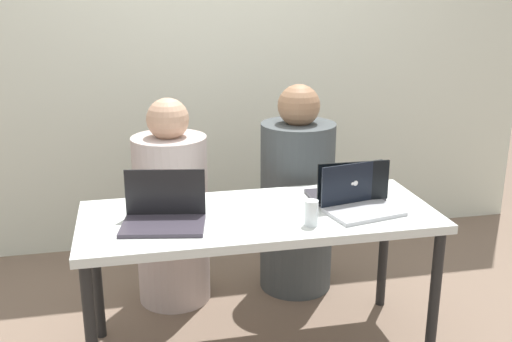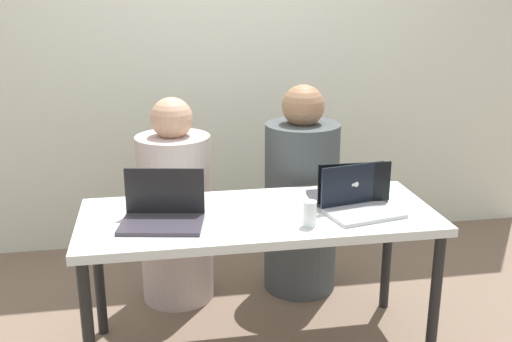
# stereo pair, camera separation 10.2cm
# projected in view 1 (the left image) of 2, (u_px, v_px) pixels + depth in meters

# --- Properties ---
(back_wall) EXTENTS (4.50, 0.10, 2.68)m
(back_wall) POSITION_uv_depth(u_px,v_px,m) (212.00, 45.00, 3.89)
(back_wall) COLOR silver
(back_wall) RESTS_ON ground
(desk) EXTENTS (1.62, 0.67, 0.72)m
(desk) POSITION_uv_depth(u_px,v_px,m) (259.00, 227.00, 2.75)
(desk) COLOR silver
(desk) RESTS_ON ground
(person_on_left) EXTENTS (0.45, 0.45, 1.15)m
(person_on_left) POSITION_uv_depth(u_px,v_px,m) (172.00, 213.00, 3.29)
(person_on_left) COLOR #BFABA6
(person_on_left) RESTS_ON ground
(person_on_right) EXTENTS (0.52, 0.52, 1.20)m
(person_on_right) POSITION_uv_depth(u_px,v_px,m) (297.00, 200.00, 3.43)
(person_on_right) COLOR #444A4C
(person_on_right) RESTS_ON ground
(laptop_back_right) EXTENTS (0.35, 0.25, 0.21)m
(laptop_back_right) POSITION_uv_depth(u_px,v_px,m) (347.00, 191.00, 2.89)
(laptop_back_right) COLOR #39353C
(laptop_back_right) RESTS_ON desk
(laptop_front_left) EXTENTS (0.39, 0.30, 0.23)m
(laptop_front_left) POSITION_uv_depth(u_px,v_px,m) (164.00, 214.00, 2.59)
(laptop_front_left) COLOR #38333E
(laptop_front_left) RESTS_ON desk
(laptop_front_right) EXTENTS (0.36, 0.28, 0.21)m
(laptop_front_right) POSITION_uv_depth(u_px,v_px,m) (360.00, 202.00, 2.74)
(laptop_front_right) COLOR #B0B2B7
(laptop_front_right) RESTS_ON desk
(water_glass_right) EXTENTS (0.06, 0.06, 0.11)m
(water_glass_right) POSITION_uv_depth(u_px,v_px,m) (311.00, 215.00, 2.58)
(water_glass_right) COLOR white
(water_glass_right) RESTS_ON desk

